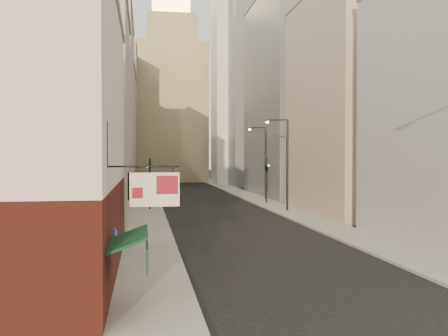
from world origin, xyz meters
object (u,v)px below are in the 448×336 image
clock_tower (172,97)px  streetlamp_mid (285,159)px  streetlamp_far (264,159)px  traffic_light_right (267,169)px  traffic_light_left (150,172)px  white_tower (235,84)px

clock_tower → streetlamp_mid: bearing=-83.1°
streetlamp_far → traffic_light_right: streetlamp_far is taller
clock_tower → traffic_light_left: size_ratio=8.98×
white_tower → traffic_light_right: white_tower is taller
clock_tower → traffic_light_right: bearing=-81.8°
clock_tower → white_tower: size_ratio=1.08×
white_tower → streetlamp_far: (-2.89, -34.11, -13.68)m
white_tower → streetlamp_mid: (-3.74, -46.03, -13.64)m
streetlamp_far → traffic_light_left: streetlamp_far is taller
clock_tower → traffic_light_right: clock_tower is taller
white_tower → traffic_light_left: white_tower is taller
streetlamp_far → streetlamp_mid: bearing=-69.5°
streetlamp_far → traffic_light_left: bearing=-122.1°
streetlamp_mid → traffic_light_left: size_ratio=1.74×
streetlamp_far → traffic_light_right: size_ratio=1.73×
clock_tower → streetlamp_mid: clock_tower is taller
traffic_light_right → clock_tower: bearing=-71.0°
white_tower → traffic_light_left: bearing=-110.8°
clock_tower → traffic_light_left: (-5.26, -56.88, -13.95)m
streetlamp_mid → traffic_light_left: 12.97m
streetlamp_mid → streetlamp_far: size_ratio=1.01×
traffic_light_left → traffic_light_right: (12.72, 4.77, 0.14)m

